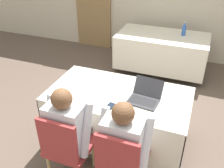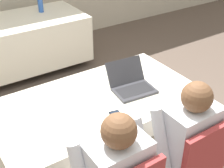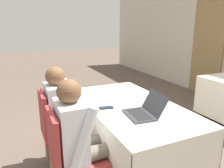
{
  "view_description": "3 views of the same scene",
  "coord_description": "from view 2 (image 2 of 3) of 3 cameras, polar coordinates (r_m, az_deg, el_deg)",
  "views": [
    {
      "loc": [
        0.79,
        -2.29,
        2.33
      ],
      "look_at": [
        0.0,
        -0.22,
        0.98
      ],
      "focal_mm": 40.0,
      "sensor_mm": 36.0,
      "label": 1
    },
    {
      "loc": [
        -1.02,
        -1.77,
        2.12
      ],
      "look_at": [
        0.0,
        -0.22,
        0.98
      ],
      "focal_mm": 50.0,
      "sensor_mm": 36.0,
      "label": 2
    },
    {
      "loc": [
        1.93,
        -1.1,
        1.56
      ],
      "look_at": [
        0.0,
        -0.22,
        0.98
      ],
      "focal_mm": 35.0,
      "sensor_mm": 36.0,
      "label": 3
    }
  ],
  "objects": [
    {
      "name": "paper_beside_laptop",
      "position": [
        2.4,
        -17.56,
        -5.49
      ],
      "size": [
        0.27,
        0.33,
        0.0
      ],
      "rotation": [
        0.0,
        0.0,
        -0.21
      ],
      "color": "white",
      "rests_on": "conference_table_near"
    },
    {
      "name": "chair_near_right",
      "position": [
        2.33,
        13.8,
        -14.18
      ],
      "size": [
        0.44,
        0.44,
        0.89
      ],
      "rotation": [
        0.0,
        0.0,
        3.14
      ],
      "color": "tan",
      "rests_on": "ground_plane"
    },
    {
      "name": "water_bottle",
      "position": [
        4.45,
        -12.97,
        14.12
      ],
      "size": [
        0.07,
        0.07,
        0.25
      ],
      "color": "#2D5BB7",
      "rests_on": "conference_table_far"
    },
    {
      "name": "person_white_shirt",
      "position": [
        2.27,
        12.46,
        -9.88
      ],
      "size": [
        0.5,
        0.52,
        1.15
      ],
      "rotation": [
        0.0,
        0.0,
        3.14
      ],
      "color": "#665B4C",
      "rests_on": "ground_plane"
    },
    {
      "name": "conference_table_near",
      "position": [
        2.57,
        -2.69,
        -5.89
      ],
      "size": [
        1.65,
        0.89,
        0.73
      ],
      "color": "silver",
      "rests_on": "ground_plane"
    },
    {
      "name": "conference_table_far",
      "position": [
        4.34,
        -16.19,
        9.18
      ],
      "size": [
        1.65,
        0.89,
        0.73
      ],
      "color": "silver",
      "rests_on": "ground_plane"
    },
    {
      "name": "cell_phone",
      "position": [
        2.27,
        0.91,
        -6.03
      ],
      "size": [
        0.1,
        0.16,
        0.01
      ],
      "rotation": [
        0.0,
        0.0,
        -0.2
      ],
      "color": "black",
      "rests_on": "conference_table_near"
    },
    {
      "name": "ground_plane",
      "position": [
        2.95,
        -2.42,
        -14.6
      ],
      "size": [
        24.0,
        24.0,
        0.0
      ],
      "primitive_type": "plane",
      "color": "brown"
    },
    {
      "name": "laptop",
      "position": [
        2.57,
        3.61,
        -0.14
      ],
      "size": [
        0.36,
        0.36,
        0.21
      ],
      "rotation": [
        0.0,
        0.0,
        -0.1
      ],
      "color": "#333338",
      "rests_on": "conference_table_near"
    }
  ]
}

